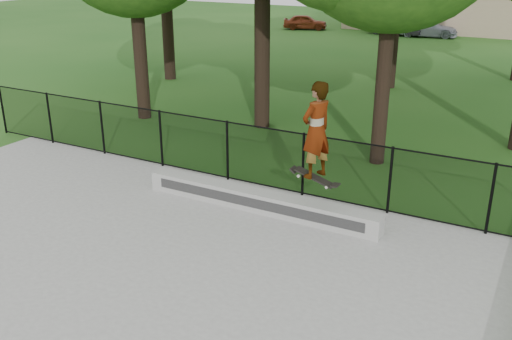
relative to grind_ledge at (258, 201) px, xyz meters
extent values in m
plane|color=#1C4E16|center=(-1.50, -4.70, -0.28)|extent=(100.00, 100.00, 0.00)
cube|color=gray|center=(-1.50, -4.70, -0.25)|extent=(14.00, 12.00, 0.06)
cube|color=#ADADA8|center=(0.00, 0.00, 0.00)|extent=(5.46, 0.40, 0.43)
imported|color=maroon|center=(-11.64, 28.63, 0.25)|extent=(3.32, 2.25, 1.06)
imported|color=black|center=(-5.14, 28.97, 0.36)|extent=(3.63, 1.83, 1.26)
imported|color=#ADAFC4|center=(-3.10, 29.05, 0.29)|extent=(3.79, 2.11, 1.13)
cube|color=black|center=(1.35, -0.19, 0.88)|extent=(0.81, 0.23, 0.28)
imported|color=#B8F2F1|center=(1.35, -0.19, 1.85)|extent=(0.69, 0.81, 1.90)
cylinder|color=black|center=(-9.50, 1.20, 0.53)|extent=(0.06, 0.06, 1.50)
cylinder|color=black|center=(-7.50, 1.20, 0.53)|extent=(0.06, 0.06, 1.50)
cylinder|color=black|center=(-5.50, 1.20, 0.53)|extent=(0.06, 0.06, 1.50)
cylinder|color=black|center=(-3.50, 1.20, 0.53)|extent=(0.06, 0.06, 1.50)
cylinder|color=black|center=(-1.50, 1.20, 0.53)|extent=(0.06, 0.06, 1.50)
cylinder|color=black|center=(0.50, 1.20, 0.53)|extent=(0.06, 0.06, 1.50)
cylinder|color=black|center=(2.50, 1.20, 0.53)|extent=(0.06, 0.06, 1.50)
cylinder|color=black|center=(4.50, 1.20, 0.53)|extent=(0.06, 0.06, 1.50)
cylinder|color=black|center=(-1.50, 1.20, 1.25)|extent=(16.00, 0.04, 0.04)
cylinder|color=black|center=(-1.50, 1.20, -0.17)|extent=(16.00, 0.04, 0.04)
cube|color=black|center=(-1.50, 1.20, 0.53)|extent=(16.00, 0.01, 1.50)
cylinder|color=black|center=(-7.00, 4.80, 1.99)|extent=(0.44, 0.44, 4.52)
cylinder|color=black|center=(-3.00, 5.80, 2.56)|extent=(0.44, 0.44, 5.67)
cylinder|color=black|center=(1.30, 4.30, 2.06)|extent=(0.44, 0.44, 4.68)
cylinder|color=black|center=(-10.00, 10.30, 2.10)|extent=(0.44, 0.44, 4.76)
cylinder|color=black|center=(-1.00, 13.30, 2.50)|extent=(0.44, 0.44, 5.54)
cube|color=tan|center=(-3.50, 33.30, 1.72)|extent=(12.00, 6.00, 4.00)
camera|label=1|loc=(5.33, -9.89, 5.05)|focal=40.00mm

